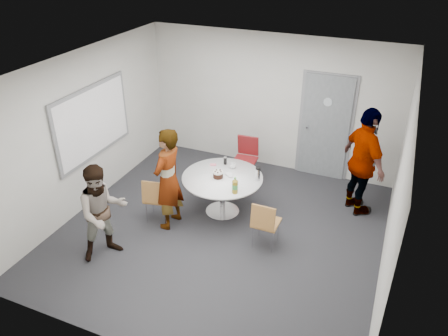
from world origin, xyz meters
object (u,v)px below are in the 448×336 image
at_px(person_main, 168,179).
at_px(chair_near_right, 265,221).
at_px(chair_near_left, 156,196).
at_px(table, 224,182).
at_px(person_left, 103,212).
at_px(chair_far, 246,155).
at_px(door, 325,127).
at_px(whiteboard, 93,122).
at_px(person_right, 363,163).

bearing_deg(person_main, chair_near_right, 94.12).
bearing_deg(chair_near_left, chair_near_right, -10.73).
height_order(table, chair_near_left, table).
bearing_deg(person_left, person_main, 10.31).
height_order(chair_far, person_main, person_main).
bearing_deg(chair_far, person_left, 64.75).
bearing_deg(door, person_left, -123.82).
distance_m(whiteboard, chair_near_right, 3.39).
bearing_deg(whiteboard, chair_near_right, -5.75).
xyz_separation_m(chair_near_left, person_left, (-0.27, -1.01, 0.26)).
height_order(chair_far, person_left, person_left).
xyz_separation_m(table, person_left, (-1.19, -1.68, 0.15)).
distance_m(door, chair_near_right, 2.68).
xyz_separation_m(chair_near_right, chair_far, (-0.98, 1.84, 0.05)).
bearing_deg(door, person_main, -126.58).
distance_m(table, person_main, 0.98).
relative_size(chair_near_right, person_left, 0.54).
height_order(door, chair_near_left, door).
bearing_deg(person_right, door, 2.35).
xyz_separation_m(door, whiteboard, (-3.56, -2.28, 0.42)).
relative_size(table, chair_near_left, 1.65).
height_order(chair_near_right, chair_far, chair_far).
bearing_deg(table, chair_near_right, -33.84).
bearing_deg(table, chair_far, 91.84).
distance_m(chair_near_right, person_left, 2.39).
bearing_deg(person_main, chair_far, 164.36).
bearing_deg(person_right, person_left, 91.19).
relative_size(person_left, person_right, 0.80).
height_order(door, person_main, door).
relative_size(whiteboard, chair_far, 2.12).
xyz_separation_m(door, table, (-1.26, -1.98, -0.41)).
relative_size(chair_near_right, chair_far, 0.91).
height_order(chair_near_left, chair_far, chair_far).
xyz_separation_m(person_left, person_right, (3.30, 2.64, 0.19)).
height_order(door, chair_far, door).
relative_size(whiteboard, table, 1.40).
relative_size(whiteboard, chair_near_left, 2.30).
xyz_separation_m(person_main, person_right, (2.80, 1.61, 0.09)).
xyz_separation_m(chair_near_left, chair_far, (0.88, 1.89, 0.05)).
bearing_deg(person_right, chair_near_right, 106.04).
bearing_deg(person_left, chair_near_left, 21.49).
height_order(chair_near_right, person_main, person_main).
relative_size(chair_far, person_left, 0.59).
height_order(whiteboard, chair_near_left, whiteboard).
bearing_deg(person_main, table, 136.95).
bearing_deg(door, chair_far, -149.57).
bearing_deg(whiteboard, person_main, -12.05).
distance_m(chair_near_right, chair_far, 2.09).
bearing_deg(person_main, door, 146.90).
distance_m(table, person_left, 2.07).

